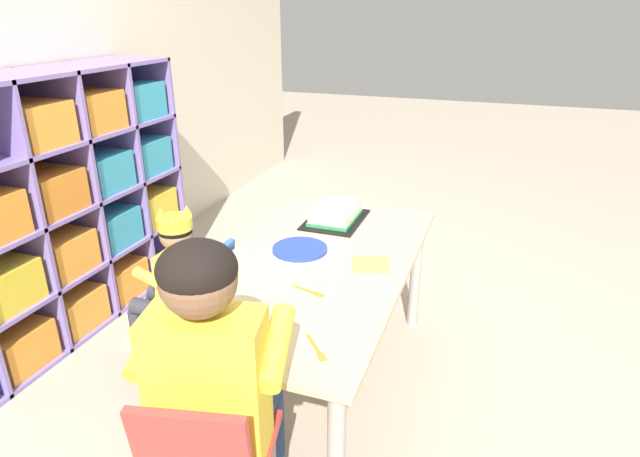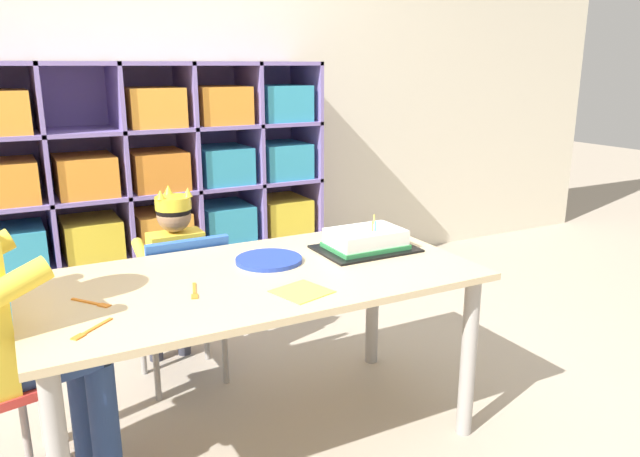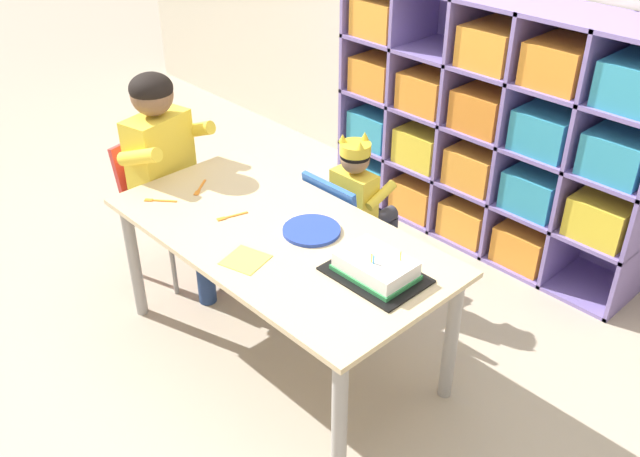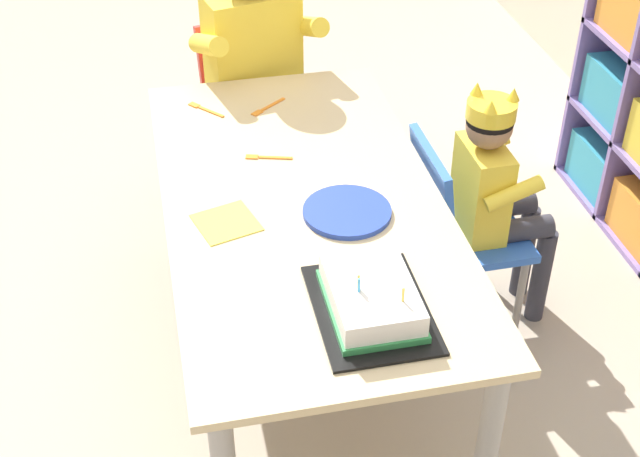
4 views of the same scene
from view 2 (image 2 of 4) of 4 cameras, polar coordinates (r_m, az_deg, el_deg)
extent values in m
plane|color=tan|center=(2.26, -5.57, -19.02)|extent=(16.00, 16.00, 0.00)
cube|color=beige|center=(3.46, -17.12, 15.57)|extent=(6.76, 0.10, 2.66)
cube|color=#7F6BB2|center=(3.45, -15.76, 4.14)|extent=(1.76, 0.01, 1.28)
cube|color=#7F6BB2|center=(3.20, -24.12, 2.54)|extent=(0.02, 0.39, 1.28)
cube|color=#7F6BB2|center=(3.24, -18.01, 3.26)|extent=(0.02, 0.39, 1.28)
cube|color=#7F6BB2|center=(3.31, -12.10, 3.92)|extent=(0.02, 0.39, 1.28)
cube|color=#7F6BB2|center=(3.42, -6.50, 4.51)|extent=(0.02, 0.39, 1.28)
cube|color=#7F6BB2|center=(3.56, -1.28, 5.02)|extent=(0.02, 0.39, 1.28)
cube|color=#7F6BB2|center=(3.45, -14.31, -6.72)|extent=(1.76, 0.39, 0.02)
cube|color=#7F6BB2|center=(3.34, -14.66, -1.70)|extent=(1.76, 0.39, 0.02)
cube|color=#7F6BB2|center=(3.27, -15.02, 3.60)|extent=(1.76, 0.39, 0.02)
cube|color=#7F6BB2|center=(3.22, -15.41, 9.09)|extent=(1.76, 0.39, 0.02)
cube|color=#7F6BB2|center=(3.21, -15.81, 14.69)|extent=(1.76, 0.39, 0.02)
cube|color=teal|center=(3.32, -26.11, -6.76)|extent=(0.27, 0.32, 0.19)
cube|color=orange|center=(3.34, -20.16, -5.99)|extent=(0.27, 0.32, 0.19)
cube|color=orange|center=(3.39, -14.34, -5.17)|extent=(0.27, 0.32, 0.19)
cube|color=orange|center=(3.48, -8.79, -4.34)|extent=(0.27, 0.32, 0.19)
cube|color=teal|center=(3.22, -26.76, -1.54)|extent=(0.27, 0.32, 0.19)
cube|color=yellow|center=(3.24, -20.66, -0.78)|extent=(0.27, 0.32, 0.19)
cube|color=orange|center=(3.30, -14.70, -0.02)|extent=(0.27, 0.32, 0.19)
cube|color=teal|center=(3.39, -9.00, 0.70)|extent=(0.27, 0.32, 0.19)
cube|color=yellow|center=(3.51, -3.65, 1.37)|extent=(0.27, 0.32, 0.19)
cube|color=orange|center=(3.15, -27.44, 3.96)|extent=(0.27, 0.32, 0.19)
cube|color=orange|center=(3.17, -21.18, 4.71)|extent=(0.27, 0.32, 0.19)
cube|color=orange|center=(3.23, -15.07, 5.38)|extent=(0.27, 0.32, 0.19)
cube|color=teal|center=(3.32, -9.22, 5.97)|extent=(0.27, 0.32, 0.19)
cube|color=teal|center=(3.45, -3.74, 6.46)|extent=(0.27, 0.32, 0.19)
cube|color=orange|center=(3.20, -15.46, 10.95)|extent=(0.27, 0.32, 0.19)
cube|color=orange|center=(3.29, -9.46, 11.39)|extent=(0.27, 0.32, 0.19)
cube|color=teal|center=(3.42, -3.83, 11.69)|extent=(0.27, 0.32, 0.19)
cube|color=#D1B789|center=(1.99, -6.01, -4.62)|extent=(1.42, 0.73, 0.02)
cylinder|color=#9E9993|center=(2.19, 13.77, -11.68)|extent=(0.05, 0.05, 0.59)
cylinder|color=#9E9993|center=(2.26, -24.69, -11.81)|extent=(0.05, 0.05, 0.59)
cylinder|color=#9E9993|center=(2.63, 4.96, -6.62)|extent=(0.05, 0.05, 0.59)
cube|color=blue|center=(2.53, -12.99, -7.00)|extent=(0.34, 0.30, 0.03)
cube|color=blue|center=(2.35, -12.28, -4.46)|extent=(0.31, 0.07, 0.30)
cylinder|color=gray|center=(2.74, -10.65, -9.00)|extent=(0.02, 0.02, 0.31)
cylinder|color=gray|center=(2.68, -16.38, -9.96)|extent=(0.02, 0.02, 0.31)
cylinder|color=gray|center=(2.54, -8.93, -10.98)|extent=(0.02, 0.02, 0.31)
cylinder|color=gray|center=(2.47, -15.13, -12.10)|extent=(0.02, 0.02, 0.31)
cube|color=yellow|center=(2.49, -13.26, -3.63)|extent=(0.21, 0.11, 0.29)
sphere|color=#997051|center=(2.43, -13.56, 1.22)|extent=(0.13, 0.13, 0.13)
ellipsoid|color=black|center=(2.43, -13.59, 1.68)|extent=(0.14, 0.14, 0.10)
cylinder|color=yellow|center=(2.42, -13.64, 2.37)|extent=(0.14, 0.14, 0.05)
cone|color=yellow|center=(2.47, -14.07, 3.59)|extent=(0.04, 0.04, 0.04)
cone|color=yellow|center=(2.40, -12.31, 3.38)|extent=(0.04, 0.04, 0.04)
cone|color=yellow|center=(2.37, -14.76, 3.10)|extent=(0.04, 0.04, 0.04)
cylinder|color=#33333D|center=(2.64, -12.41, -5.18)|extent=(0.07, 0.21, 0.07)
cylinder|color=#33333D|center=(2.61, -15.07, -5.59)|extent=(0.07, 0.21, 0.07)
cylinder|color=#33333D|center=(2.81, -12.80, -8.30)|extent=(0.06, 0.06, 0.33)
cylinder|color=#33333D|center=(2.78, -15.32, -8.71)|extent=(0.06, 0.06, 0.33)
cylinder|color=yellow|center=(2.54, -10.90, -1.57)|extent=(0.05, 0.17, 0.10)
cylinder|color=yellow|center=(2.48, -16.39, -2.34)|extent=(0.05, 0.17, 0.10)
cylinder|color=gray|center=(2.16, -26.03, -15.90)|extent=(0.02, 0.02, 0.41)
cylinder|color=navy|center=(1.86, -24.58, -11.98)|extent=(0.31, 0.16, 0.10)
cylinder|color=navy|center=(2.02, -26.07, -9.99)|extent=(0.31, 0.16, 0.10)
cylinder|color=navy|center=(2.01, -19.53, -17.26)|extent=(0.08, 0.08, 0.43)
cylinder|color=navy|center=(2.16, -21.35, -15.06)|extent=(0.08, 0.08, 0.43)
cylinder|color=yellow|center=(1.67, -27.78, -5.32)|extent=(0.26, 0.12, 0.14)
cube|color=black|center=(2.24, 4.28, -1.90)|extent=(0.35, 0.25, 0.01)
cube|color=white|center=(2.22, 4.30, -0.94)|extent=(0.26, 0.18, 0.07)
cube|color=#338E4C|center=(2.23, 4.28, -1.60)|extent=(0.28, 0.19, 0.02)
cylinder|color=#EFCC4C|center=(2.29, 5.11, 0.86)|extent=(0.01, 0.01, 0.04)
cylinder|color=#4CB2E5|center=(2.19, 5.21, 0.23)|extent=(0.01, 0.01, 0.04)
cylinder|color=#EFCC4C|center=(2.19, 4.94, 0.20)|extent=(0.01, 0.01, 0.04)
cylinder|color=#233DA3|center=(2.10, -4.83, -2.96)|extent=(0.23, 0.23, 0.01)
cube|color=#F4DB4C|center=(1.82, -1.73, -5.94)|extent=(0.18, 0.18, 0.00)
cube|color=orange|center=(1.87, -21.18, -6.41)|extent=(0.07, 0.09, 0.00)
cube|color=orange|center=(1.83, -19.60, -6.82)|extent=(0.04, 0.04, 0.00)
cube|color=orange|center=(1.89, -11.72, -5.53)|extent=(0.04, 0.09, 0.00)
cube|color=orange|center=(1.82, -11.69, -6.27)|extent=(0.03, 0.04, 0.00)
cube|color=orange|center=(1.70, -20.12, -8.58)|extent=(0.08, 0.07, 0.00)
cube|color=orange|center=(1.65, -21.75, -9.43)|extent=(0.04, 0.04, 0.00)
camera|label=1|loc=(1.56, -76.23, 14.48)|focal=29.93mm
camera|label=3|loc=(2.61, 60.93, 25.94)|focal=39.03mm
camera|label=4|loc=(3.00, 36.86, 25.48)|focal=49.82mm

